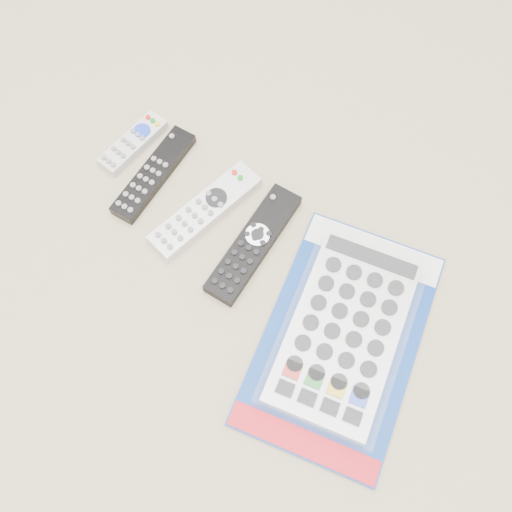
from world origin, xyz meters
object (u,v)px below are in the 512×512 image
Objects in this scene: remote_slim_black at (153,174)px; remote_silver_dvd at (205,211)px; remote_small_grey at (133,143)px; remote_large_black at (253,244)px; jumbo_remote_packaged at (344,331)px.

remote_slim_black is 0.11m from remote_silver_dvd.
remote_small_grey is 0.63× the size of remote_large_black.
remote_slim_black is 0.39m from jumbo_remote_packaged.
jumbo_remote_packaged reaches higher than remote_slim_black.
remote_silver_dvd reaches higher than remote_slim_black.
remote_large_black reaches higher than remote_small_grey.
remote_silver_dvd and remote_large_black have the same top height.
remote_slim_black is 0.91× the size of remote_silver_dvd.
remote_slim_black is at bearing 160.11° from jumbo_remote_packaged.
remote_large_black is at bearing -3.47° from remote_small_grey.
remote_silver_dvd is 0.09m from remote_large_black.
remote_slim_black is (0.07, -0.03, 0.00)m from remote_small_grey.
jumbo_remote_packaged reaches higher than remote_large_black.
remote_silver_dvd is at bearing -7.11° from remote_slim_black.
remote_silver_dvd is at bearing -6.56° from remote_small_grey.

